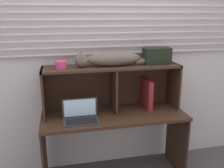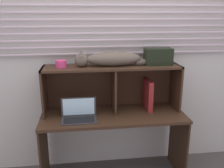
# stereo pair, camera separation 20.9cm
# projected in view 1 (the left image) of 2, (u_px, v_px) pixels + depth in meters

# --- Properties ---
(back_panel_with_blinds) EXTENTS (4.40, 0.08, 2.50)m
(back_panel_with_blinds) POSITION_uv_depth(u_px,v_px,m) (108.00, 58.00, 2.67)
(back_panel_with_blinds) COLOR beige
(back_panel_with_blinds) RESTS_ON ground
(desk) EXTENTS (1.47, 0.55, 0.73)m
(desk) POSITION_uv_depth(u_px,v_px,m) (114.00, 126.00, 2.56)
(desk) COLOR #372316
(desk) RESTS_ON ground
(hutch_shelf_unit) EXTENTS (1.40, 0.32, 0.48)m
(hutch_shelf_unit) POSITION_uv_depth(u_px,v_px,m) (111.00, 79.00, 2.56)
(hutch_shelf_unit) COLOR #372316
(hutch_shelf_unit) RESTS_ON desk
(cat) EXTENTS (0.97, 0.18, 0.17)m
(cat) POSITION_uv_depth(u_px,v_px,m) (111.00, 59.00, 2.47)
(cat) COLOR brown
(cat) RESTS_ON hutch_shelf_unit
(laptop) EXTENTS (0.34, 0.20, 0.20)m
(laptop) POSITION_uv_depth(u_px,v_px,m) (81.00, 116.00, 2.37)
(laptop) COLOR #2D2D2D
(laptop) RESTS_ON desk
(binder_upright) EXTENTS (0.05, 0.26, 0.32)m
(binder_upright) POSITION_uv_depth(u_px,v_px,m) (147.00, 94.00, 2.66)
(binder_upright) COLOR maroon
(binder_upright) RESTS_ON desk
(book_stack) EXTENTS (0.19, 0.24, 0.03)m
(book_stack) POSITION_uv_depth(u_px,v_px,m) (85.00, 111.00, 2.56)
(book_stack) COLOR maroon
(book_stack) RESTS_ON desk
(small_basket) EXTENTS (0.11, 0.11, 0.07)m
(small_basket) POSITION_uv_depth(u_px,v_px,m) (61.00, 65.00, 2.37)
(small_basket) COLOR #D03970
(small_basket) RESTS_ON hutch_shelf_unit
(storage_box) EXTENTS (0.28, 0.14, 0.17)m
(storage_box) POSITION_uv_depth(u_px,v_px,m) (157.00, 56.00, 2.56)
(storage_box) COLOR black
(storage_box) RESTS_ON hutch_shelf_unit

